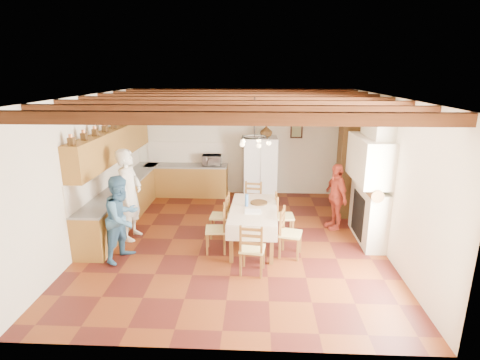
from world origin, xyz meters
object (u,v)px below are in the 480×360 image
Objects in this scene: hutch at (349,165)px; chair_right_near at (291,233)px; dining_table at (254,212)px; chair_end_far at (252,203)px; person_woman_blue at (122,218)px; chair_end_near at (252,248)px; person_man at (130,195)px; chair_left_far at (220,215)px; refrigerator at (260,169)px; person_woman_red at (336,196)px; chair_left_near at (216,229)px; chair_right_far at (284,215)px; microwave at (212,160)px.

hutch reaches higher than chair_right_near.
dining_table is 1.19m from chair_end_far.
person_woman_blue is at bearing -142.23° from hutch.
chair_end_near is 2.95m from person_man.
chair_left_far and chair_end_far have the same top height.
refrigerator is 1.83× the size of chair_right_near.
chair_end_near is at bearing -78.09° from person_woman_blue.
person_man reaches higher than person_woman_red.
chair_right_near is (0.57, -3.27, -0.40)m from refrigerator.
person_man is (-1.87, -0.17, 0.50)m from chair_left_far.
dining_table is 1.16m from chair_end_near.
hutch is 2.51× the size of chair_end_near.
dining_table is at bearing 110.31° from chair_left_near.
dining_table is 0.81m from chair_right_far.
person_man reaches higher than microwave.
chair_right_far and chair_end_near have the same top height.
chair_end_near reaches higher than dining_table.
microwave reaches higher than chair_right_near.
chair_left_near is (-0.74, -0.34, -0.23)m from dining_table.
chair_left_far is 1.94m from person_man.
chair_left_near is 1.66m from chair_end_far.
hutch is 4.58× the size of microwave.
chair_left_near is 3.53m from microwave.
person_man is at bearing -19.75° from chair_end_near.
person_woman_blue is at bearing -2.24° from chair_end_near.
person_man reaches higher than refrigerator.
hutch is at bearing -63.79° from person_man.
person_woman_blue is at bearing -83.97° from person_woman_red.
person_woman_blue is at bearing -134.12° from chair_end_far.
refrigerator is 0.73× the size of hutch.
chair_left_near is 0.64× the size of person_woman_red.
person_woman_blue is (-2.44, 0.42, 0.34)m from chair_end_near.
chair_left_far is at bearing -56.94° from chair_end_near.
microwave reaches higher than chair_end_far.
chair_right_far is (1.39, 0.76, 0.00)m from chair_left_near.
chair_end_near is at bearing 38.17° from chair_left_near.
person_woman_red reaches higher than chair_end_near.
chair_right_near is 1.81m from person_woman_red.
chair_end_near is at bearing -93.56° from refrigerator.
person_man reaches higher than chair_right_far.
chair_left_far and chair_right_near have the same top height.
microwave is (-3.04, 2.18, 0.29)m from person_woman_red.
chair_right_near is (1.46, -0.13, 0.00)m from chair_left_near.
chair_end_near is at bearing 29.37° from chair_left_far.
refrigerator reaches higher than microwave.
person_woman_red is (1.87, -0.24, 0.27)m from chair_end_far.
hutch is at bearing -37.85° from person_woman_blue.
chair_end_far is at bearing 143.31° from chair_left_far.
chair_right_near is at bearing -96.29° from person_man.
person_man reaches higher than chair_end_far.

